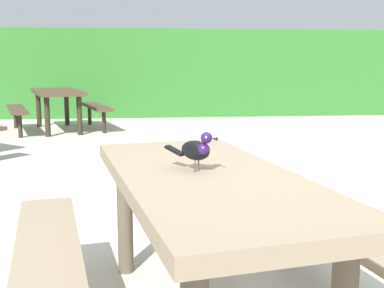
# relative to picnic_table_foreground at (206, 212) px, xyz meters

# --- Properties ---
(hedge_wall) EXTENTS (28.00, 2.37, 1.97)m
(hedge_wall) POSITION_rel_picnic_table_foreground_xyz_m (0.22, 10.01, 0.43)
(hedge_wall) COLOR #2D6B28
(hedge_wall) RESTS_ON ground
(picnic_table_foreground) EXTENTS (1.96, 1.99, 0.74)m
(picnic_table_foreground) POSITION_rel_picnic_table_foreground_xyz_m (0.00, 0.00, 0.00)
(picnic_table_foreground) COLOR #84725B
(picnic_table_foreground) RESTS_ON ground
(bird_grackle) EXTENTS (0.23, 0.21, 0.18)m
(bird_grackle) POSITION_rel_picnic_table_foreground_xyz_m (-0.04, 0.03, 0.29)
(bird_grackle) COLOR black
(bird_grackle) RESTS_ON picnic_table_foreground
(picnic_table_mid_left) EXTENTS (2.10, 2.12, 0.74)m
(picnic_table_mid_left) POSITION_rel_picnic_table_foreground_xyz_m (-1.79, 6.93, 0.00)
(picnic_table_mid_left) COLOR #473828
(picnic_table_mid_left) RESTS_ON ground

